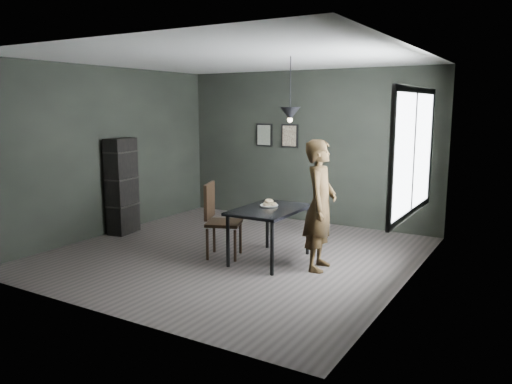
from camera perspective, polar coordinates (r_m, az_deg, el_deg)
The scene contains 13 objects.
ground at distance 7.42m, azimuth -2.54°, elevation -7.07°, with size 5.00×5.00×0.00m, color #322D2B.
back_wall at distance 9.32m, azimuth 5.87°, elevation 5.12°, with size 5.00×0.10×2.80m, color black.
ceiling at distance 7.13m, azimuth -2.72°, elevation 15.00°, with size 5.00×5.00×0.02m.
window_assembly at distance 6.32m, azimuth 17.56°, elevation 4.34°, with size 0.04×1.96×1.56m.
cafe_table at distance 6.95m, azimuth 1.56°, elevation -2.50°, with size 0.80×1.20×0.75m.
white_plate at distance 7.07m, azimuth 1.50°, elevation -1.59°, with size 0.23×0.23×0.01m, color silver.
donut_pile at distance 7.06m, azimuth 1.50°, elevation -1.29°, with size 0.21×0.20×0.09m.
woman at distance 6.61m, azimuth 7.33°, elevation -1.52°, with size 0.63×0.41×1.73m, color black.
wood_chair at distance 7.16m, azimuth -4.43°, elevation -2.65°, with size 0.60×0.60×1.07m.
shelf_unit at distance 8.76m, azimuth -15.08°, elevation 0.66°, with size 0.31×0.54×1.62m, color black.
pendant_lamp at distance 6.76m, azimuth 3.91°, elevation 8.92°, with size 0.28×0.28×0.86m.
framed_print_left at distance 9.69m, azimuth 0.95°, elevation 6.53°, with size 0.34×0.04×0.44m.
framed_print_right at distance 9.43m, azimuth 3.87°, elevation 6.42°, with size 0.34×0.04×0.44m.
Camera 1 is at (3.90, -5.93, 2.15)m, focal length 35.00 mm.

